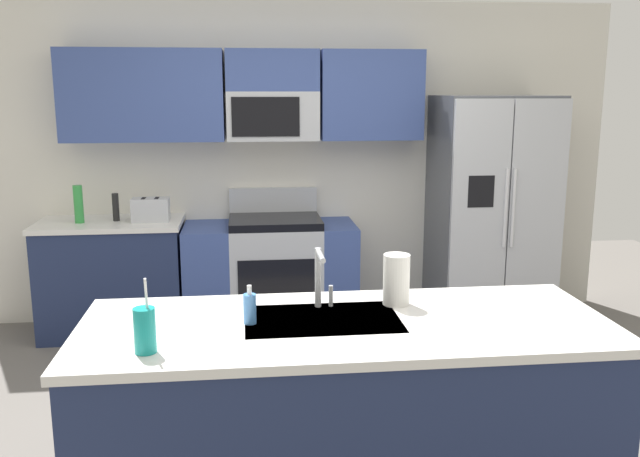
% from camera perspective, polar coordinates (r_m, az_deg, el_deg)
% --- Properties ---
extents(ground_plane, '(9.00, 9.00, 0.00)m').
position_cam_1_polar(ground_plane, '(3.95, 1.23, -16.91)').
color(ground_plane, '#66605B').
rests_on(ground_plane, ground).
extents(kitchen_wall_unit, '(5.20, 0.43, 2.60)m').
position_cam_1_polar(kitchen_wall_unit, '(5.55, -3.08, 7.33)').
color(kitchen_wall_unit, silver).
rests_on(kitchen_wall_unit, ground).
extents(back_counter, '(1.10, 0.63, 0.90)m').
position_cam_1_polar(back_counter, '(5.53, -17.16, -3.95)').
color(back_counter, '#1E2A4D').
rests_on(back_counter, ground).
extents(range_oven, '(1.36, 0.61, 1.10)m').
position_cam_1_polar(range_oven, '(5.44, -4.20, -3.80)').
color(range_oven, '#B7BABF').
rests_on(range_oven, ground).
extents(refrigerator, '(0.90, 0.76, 1.85)m').
position_cam_1_polar(refrigerator, '(5.62, 14.30, 1.41)').
color(refrigerator, '#4C4F54').
rests_on(refrigerator, ground).
extents(island_counter, '(2.31, 0.90, 0.90)m').
position_cam_1_polar(island_counter, '(3.13, 2.18, -15.64)').
color(island_counter, '#1E2A4D').
rests_on(island_counter, ground).
extents(toaster, '(0.28, 0.16, 0.18)m').
position_cam_1_polar(toaster, '(5.31, -14.18, 1.56)').
color(toaster, '#B7BABF').
rests_on(toaster, back_counter).
extents(pepper_mill, '(0.05, 0.05, 0.21)m').
position_cam_1_polar(pepper_mill, '(5.40, -16.96, 1.75)').
color(pepper_mill, black).
rests_on(pepper_mill, back_counter).
extents(bottle_green, '(0.07, 0.07, 0.29)m').
position_cam_1_polar(bottle_green, '(5.40, -19.83, 1.96)').
color(bottle_green, green).
rests_on(bottle_green, back_counter).
extents(sink_faucet, '(0.09, 0.21, 0.28)m').
position_cam_1_polar(sink_faucet, '(3.07, -0.00, -3.83)').
color(sink_faucet, '#B7BABF').
rests_on(sink_faucet, island_counter).
extents(drink_cup_teal, '(0.08, 0.08, 0.30)m').
position_cam_1_polar(drink_cup_teal, '(2.67, -14.65, -8.35)').
color(drink_cup_teal, teal).
rests_on(drink_cup_teal, island_counter).
extents(soap_dispenser, '(0.06, 0.06, 0.17)m').
position_cam_1_polar(soap_dispenser, '(2.92, -5.99, -6.74)').
color(soap_dispenser, '#4C8CD8').
rests_on(soap_dispenser, island_counter).
extents(paper_towel_roll, '(0.12, 0.12, 0.24)m').
position_cam_1_polar(paper_towel_roll, '(3.16, 6.51, -4.33)').
color(paper_towel_roll, white).
rests_on(paper_towel_roll, island_counter).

